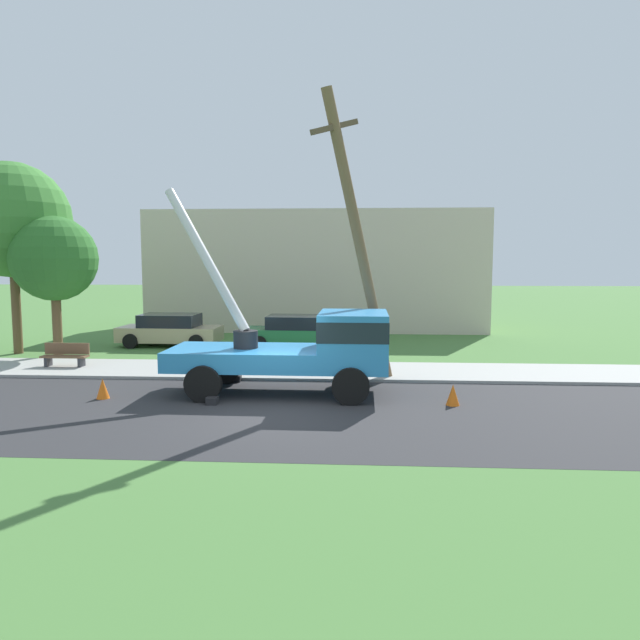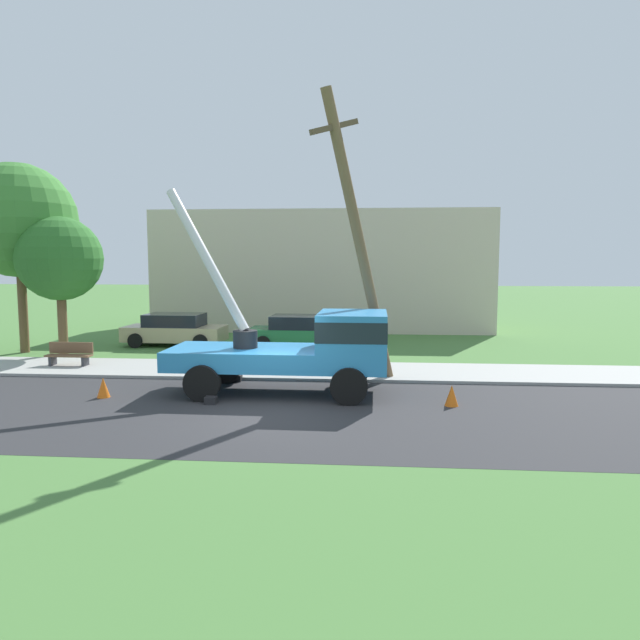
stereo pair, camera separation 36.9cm
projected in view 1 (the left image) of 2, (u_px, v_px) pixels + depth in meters
The scene contains 13 objects.
ground_plane at pixel (309, 344), 26.65m from camera, with size 120.00×120.00×0.00m, color #477538.
road_asphalt at pixel (271, 412), 14.73m from camera, with size 80.00×7.39×0.01m, color #2B2B2D.
sidewalk_strip at pixel (294, 370), 19.96m from camera, with size 80.00×3.15×0.10m, color #9E9E99.
utility_truck at pixel (308, 345), 16.63m from camera, with size 6.76×3.20×5.98m.
leaning_utility_pole at pixel (358, 239), 17.43m from camera, with size 2.56×2.65×8.67m.
traffic_cone_ahead at pixel (453, 395), 15.38m from camera, with size 0.36×0.36×0.56m, color orange.
traffic_cone_behind at pixel (103, 389), 16.13m from camera, with size 0.36×0.36×0.56m, color orange.
parked_sedan_tan at pixel (170, 330), 25.88m from camera, with size 4.45×2.11×1.42m.
parked_sedan_green at pixel (297, 332), 25.16m from camera, with size 4.45×2.11×1.42m.
park_bench at pixel (66, 356), 20.49m from camera, with size 1.60×0.45×0.90m.
roadside_tree_near at pixel (54, 259), 22.68m from camera, with size 3.29×3.29×5.51m.
roadside_tree_far at pixel (12, 220), 23.37m from camera, with size 4.60×4.60×7.70m.
lowrise_building_backdrop at pixel (318, 271), 32.90m from camera, with size 18.00×6.00×6.40m, color beige.
Camera 1 is at (2.13, -14.31, 3.83)m, focal length 32.84 mm.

